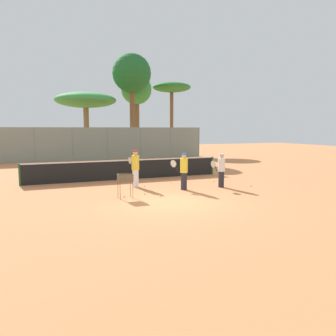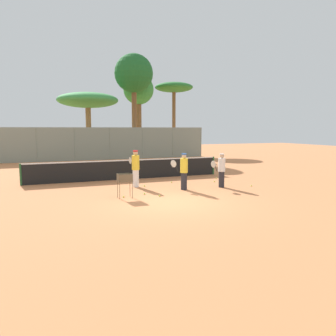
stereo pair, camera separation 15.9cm
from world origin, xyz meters
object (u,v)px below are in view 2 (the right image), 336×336
at_px(ball_cart, 124,180).
at_px(player_yellow_shirt, 184,171).
at_px(player_red_cap, 136,168).
at_px(player_white_outfit, 221,170).
at_px(tennis_net, 128,169).

bearing_deg(ball_cart, player_yellow_shirt, 15.04).
xyz_separation_m(player_red_cap, player_yellow_shirt, (1.81, -1.50, -0.05)).
height_order(player_white_outfit, player_yellow_shirt, player_yellow_shirt).
height_order(tennis_net, player_red_cap, player_red_cap).
xyz_separation_m(tennis_net, player_white_outfit, (3.45, -4.01, 0.27)).
bearing_deg(tennis_net, player_yellow_shirt, -68.17).
distance_m(player_red_cap, ball_cart, 2.55).
bearing_deg(player_red_cap, ball_cart, 141.11).
bearing_deg(tennis_net, player_red_cap, -95.82).
distance_m(tennis_net, ball_cart, 4.89).
height_order(player_white_outfit, ball_cart, player_white_outfit).
distance_m(tennis_net, player_red_cap, 2.44).
bearing_deg(player_white_outfit, player_red_cap, -34.62).
height_order(tennis_net, player_white_outfit, player_white_outfit).
bearing_deg(player_red_cap, tennis_net, -18.61).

